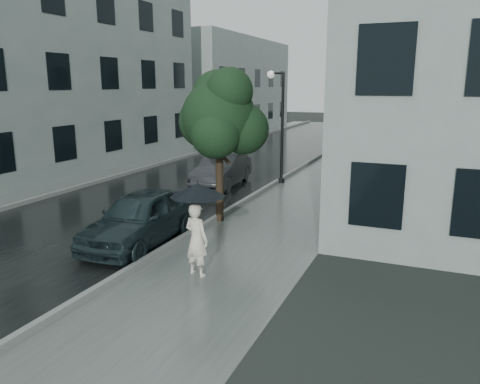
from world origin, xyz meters
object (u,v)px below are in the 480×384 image
at_px(car_near, 141,217).
at_px(car_far, 222,170).
at_px(pedestrian, 197,240).
at_px(street_tree, 220,116).
at_px(lamp_post, 279,119).

height_order(car_near, car_far, car_near).
distance_m(pedestrian, street_tree, 4.89).
distance_m(pedestrian, car_far, 9.23).
distance_m(lamp_post, car_near, 9.08).
bearing_deg(car_near, car_far, 95.92).
bearing_deg(car_far, car_near, -87.45).
xyz_separation_m(car_near, car_far, (-1.01, 7.26, -0.03)).
bearing_deg(car_far, street_tree, -71.01).
bearing_deg(car_near, lamp_post, 82.30).
bearing_deg(lamp_post, pedestrian, -76.22).
height_order(pedestrian, lamp_post, lamp_post).
bearing_deg(lamp_post, car_near, -90.14).
height_order(pedestrian, car_far, pedestrian).
relative_size(lamp_post, car_far, 1.15).
bearing_deg(street_tree, pedestrian, -72.15).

